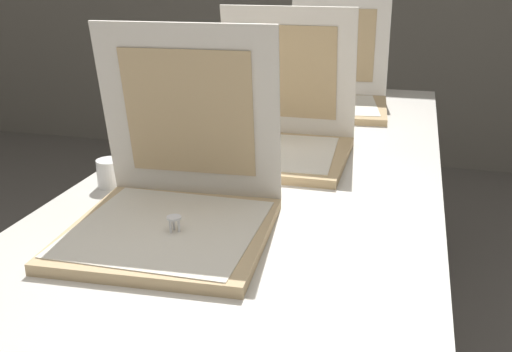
{
  "coord_description": "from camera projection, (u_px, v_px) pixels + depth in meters",
  "views": [
    {
      "loc": [
        0.34,
        -0.71,
        1.25
      ],
      "look_at": [
        0.02,
        0.47,
        0.8
      ],
      "focal_mm": 41.34,
      "sensor_mm": 36.0,
      "label": 1
    }
  ],
  "objects": [
    {
      "name": "table",
      "position": [
        266.0,
        192.0,
        1.5
      ],
      "size": [
        0.85,
        2.33,
        0.74
      ],
      "color": "beige",
      "rests_on": "ground"
    },
    {
      "name": "pizza_box_front",
      "position": [
        174.0,
        204.0,
        1.15
      ],
      "size": [
        0.4,
        0.4,
        0.4
      ],
      "rotation": [
        0.0,
        0.0,
        0.06
      ],
      "color": "tan",
      "rests_on": "table"
    },
    {
      "name": "pizza_box_middle",
      "position": [
        279.0,
        135.0,
        1.61
      ],
      "size": [
        0.38,
        0.38,
        0.39
      ],
      "rotation": [
        0.0,
        0.0,
        0.0
      ],
      "color": "tan",
      "rests_on": "table"
    },
    {
      "name": "pizza_box_back",
      "position": [
        334.0,
        93.0,
        2.15
      ],
      "size": [
        0.41,
        0.5,
        0.39
      ],
      "rotation": [
        0.0,
        0.0,
        0.07
      ],
      "color": "tan",
      "rests_on": "table"
    },
    {
      "name": "cup_white_far",
      "position": [
        224.0,
        118.0,
        1.89
      ],
      "size": [
        0.06,
        0.06,
        0.07
      ],
      "primitive_type": "cylinder",
      "color": "white",
      "rests_on": "table"
    },
    {
      "name": "cup_white_near_center",
      "position": [
        111.0,
        173.0,
        1.39
      ],
      "size": [
        0.06,
        0.06,
        0.07
      ],
      "primitive_type": "cylinder",
      "color": "white",
      "rests_on": "table"
    }
  ]
}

